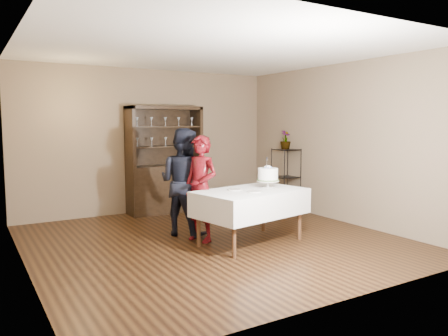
{
  "coord_description": "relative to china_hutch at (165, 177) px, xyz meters",
  "views": [
    {
      "loc": [
        -3.06,
        -5.36,
        1.71
      ],
      "look_at": [
        0.22,
        0.1,
        1.04
      ],
      "focal_mm": 35.0,
      "sensor_mm": 36.0,
      "label": 1
    }
  ],
  "objects": [
    {
      "name": "woman",
      "position": [
        -0.37,
        -2.15,
        0.1
      ],
      "size": [
        0.54,
        0.65,
        1.52
      ],
      "primitive_type": "imported",
      "rotation": [
        0.0,
        0.0,
        -1.2
      ],
      "color": "#3A050A",
      "rests_on": "floor"
    },
    {
      "name": "wall_right",
      "position": [
        2.3,
        -2.25,
        0.69
      ],
      "size": [
        0.02,
        5.0,
        2.7
      ],
      "primitive_type": "cube",
      "color": "#726349",
      "rests_on": "floor"
    },
    {
      "name": "wall_left",
      "position": [
        -2.7,
        -2.25,
        0.69
      ],
      "size": [
        0.02,
        5.0,
        2.7
      ],
      "primitive_type": "cube",
      "color": "#726349",
      "rests_on": "floor"
    },
    {
      "name": "back_wall",
      "position": [
        -0.2,
        0.25,
        0.69
      ],
      "size": [
        5.0,
        0.02,
        2.7
      ],
      "primitive_type": "cube",
      "color": "#726349",
      "rests_on": "floor"
    },
    {
      "name": "plate_near",
      "position": [
        0.11,
        -2.79,
        0.1
      ],
      "size": [
        0.26,
        0.26,
        0.01
      ],
      "primitive_type": "cylinder",
      "rotation": [
        0.0,
        0.0,
        -0.39
      ],
      "color": "beige",
      "rests_on": "cake_table"
    },
    {
      "name": "ceiling",
      "position": [
        -0.2,
        -2.25,
        2.04
      ],
      "size": [
        5.0,
        5.0,
        0.0
      ],
      "primitive_type": "plane",
      "rotation": [
        3.14,
        0.0,
        0.0
      ],
      "color": "white",
      "rests_on": "back_wall"
    },
    {
      "name": "plant_etagere",
      "position": [
        2.08,
        -1.05,
        -0.01
      ],
      "size": [
        0.42,
        0.42,
        1.2
      ],
      "color": "black",
      "rests_on": "floor"
    },
    {
      "name": "china_hutch",
      "position": [
        0.0,
        0.0,
        0.0
      ],
      "size": [
        1.4,
        0.48,
        2.0
      ],
      "color": "black",
      "rests_on": "floor"
    },
    {
      "name": "floor",
      "position": [
        -0.2,
        -2.25,
        -0.66
      ],
      "size": [
        5.0,
        5.0,
        0.0
      ],
      "primitive_type": "plane",
      "color": "black",
      "rests_on": "ground"
    },
    {
      "name": "cake",
      "position": [
        0.52,
        -2.55,
        0.27
      ],
      "size": [
        0.32,
        0.32,
        0.45
      ],
      "rotation": [
        0.0,
        0.0,
        0.02
      ],
      "color": "beige",
      "rests_on": "cake_table"
    },
    {
      "name": "man",
      "position": [
        -0.43,
        -1.71,
        0.15
      ],
      "size": [
        0.94,
        0.99,
        1.62
      ],
      "primitive_type": "imported",
      "rotation": [
        0.0,
        0.0,
        2.14
      ],
      "color": "black",
      "rests_on": "floor"
    },
    {
      "name": "cake_table",
      "position": [
        0.17,
        -2.63,
        -0.08
      ],
      "size": [
        1.66,
        1.2,
        0.76
      ],
      "rotation": [
        0.0,
        0.0,
        0.18
      ],
      "color": "silver",
      "rests_on": "floor"
    },
    {
      "name": "potted_plant",
      "position": [
        2.09,
        -1.01,
        0.7
      ],
      "size": [
        0.25,
        0.25,
        0.36
      ],
      "primitive_type": "imported",
      "rotation": [
        0.0,
        0.0,
        0.25
      ],
      "color": "#486932",
      "rests_on": "plant_etagere"
    },
    {
      "name": "plate_far",
      "position": [
        -0.03,
        -2.52,
        0.1
      ],
      "size": [
        0.21,
        0.21,
        0.01
      ],
      "primitive_type": "cylinder",
      "rotation": [
        0.0,
        0.0,
        -0.07
      ],
      "color": "beige",
      "rests_on": "cake_table"
    }
  ]
}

